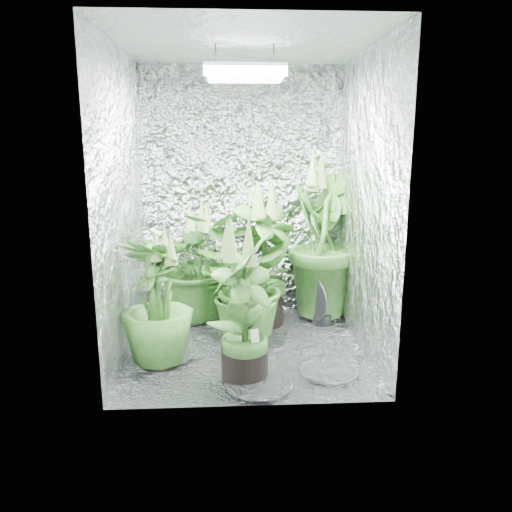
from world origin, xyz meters
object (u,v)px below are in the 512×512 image
object	(u,v)px
plant_a	(197,265)
plant_d	(157,304)
grow_lamp	(245,73)
plant_f	(244,311)
circulation_fan	(319,305)
plant_e	(245,286)
plant_b	(264,260)
plant_c	(322,241)

from	to	relation	value
plant_a	plant_d	distance (m)	0.85
grow_lamp	plant_d	distance (m)	1.55
plant_a	plant_f	xyz separation A→B (m)	(0.34, -1.10, -0.01)
circulation_fan	plant_f	bearing A→B (deg)	-143.80
plant_a	plant_e	size ratio (longest dim) A/B	1.13
plant_b	plant_c	size ratio (longest dim) A/B	0.85
plant_d	plant_f	size ratio (longest dim) A/B	0.91
grow_lamp	plant_c	bearing A→B (deg)	45.00
plant_b	plant_d	size ratio (longest dim) A/B	1.26
grow_lamp	circulation_fan	xyz separation A→B (m)	(0.59, 0.42, -1.66)
plant_d	circulation_fan	bearing A→B (deg)	29.16
plant_a	grow_lamp	bearing A→B (deg)	-58.40
plant_b	plant_e	bearing A→B (deg)	-118.26
plant_c	plant_a	bearing A→B (deg)	-177.39
plant_b	plant_c	world-z (taller)	plant_c
grow_lamp	plant_c	world-z (taller)	grow_lamp
plant_c	plant_d	size ratio (longest dim) A/B	1.49
plant_a	circulation_fan	distance (m)	1.01
plant_a	plant_b	size ratio (longest dim) A/B	0.85
grow_lamp	circulation_fan	bearing A→B (deg)	35.20
plant_c	plant_f	bearing A→B (deg)	-120.11
plant_a	plant_e	bearing A→B (deg)	-49.45
grow_lamp	plant_b	size ratio (longest dim) A/B	0.44
plant_e	plant_c	bearing A→B (deg)	36.51
plant_a	circulation_fan	bearing A→B (deg)	-10.62
plant_e	circulation_fan	bearing A→B (deg)	22.91
plant_b	plant_f	distance (m)	0.99
grow_lamp	plant_c	xyz separation A→B (m)	(0.64, 0.64, -1.20)
plant_d	circulation_fan	size ratio (longest dim) A/B	2.36
plant_b	plant_c	bearing A→B (deg)	20.25
plant_a	plant_b	world-z (taller)	plant_b
plant_a	plant_f	world-z (taller)	plant_f
grow_lamp	plant_f	world-z (taller)	grow_lamp
plant_e	plant_a	bearing A→B (deg)	130.55
plant_d	plant_b	bearing A→B (deg)	43.55
plant_a	plant_f	distance (m)	1.15
grow_lamp	plant_b	distance (m)	1.40
grow_lamp	plant_e	size ratio (longest dim) A/B	0.59
grow_lamp	plant_f	bearing A→B (deg)	-93.00
plant_c	circulation_fan	world-z (taller)	plant_c
plant_e	plant_b	bearing A→B (deg)	61.74
plant_f	circulation_fan	distance (m)	1.15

